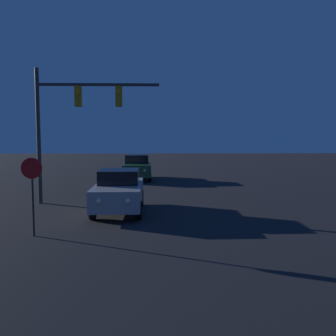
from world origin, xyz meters
name	(u,v)px	position (x,y,z in m)	size (l,w,h in m)	color
car_near	(119,191)	(-1.98, 16.12, 0.84)	(1.90, 4.30, 1.68)	#99999E
car_far	(137,167)	(-1.84, 26.63, 0.84)	(2.02, 4.34, 1.68)	#1E4728
traffic_signal_mast	(70,113)	(-4.27, 18.07, 4.01)	(5.42, 0.30, 5.97)	#2D2D2D
stop_sign	(32,183)	(-4.23, 12.63, 1.65)	(0.63, 0.07, 2.40)	#2D2D2D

